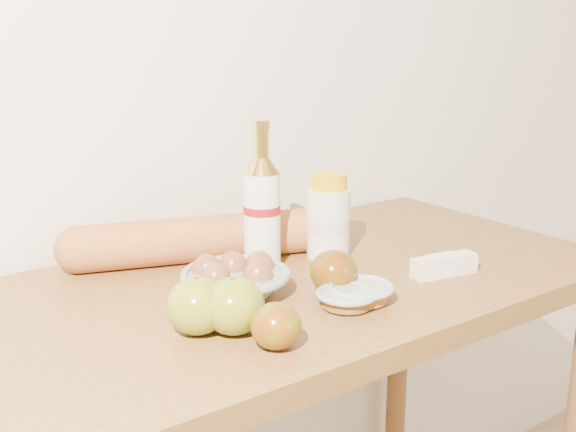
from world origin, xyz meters
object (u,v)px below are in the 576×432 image
Objects in this scene: table at (278,348)px; baguette at (197,239)px; bourbon_bottle at (262,210)px; cream_bottle at (329,219)px; egg_bowl at (235,279)px.

baguette is at bearing 108.58° from table.
table is at bearing -115.92° from bourbon_bottle.
table is at bearing -173.41° from cream_bottle.
baguette is at bearing 111.11° from bourbon_bottle.
cream_bottle is at bearing 18.67° from table.
bourbon_bottle is at bearing 161.56° from cream_bottle.
cream_bottle is 0.67× the size of egg_bowl.
baguette reaches higher than table.
cream_bottle is 0.24m from baguette.
cream_bottle is 0.32× the size of baguette.
cream_bottle is at bearing -10.89° from baguette.
baguette is (0.03, 0.18, 0.02)m from egg_bowl.
table is at bearing 5.78° from egg_bowl.
cream_bottle reaches higher than baguette.
table is 7.64× the size of cream_bottle.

